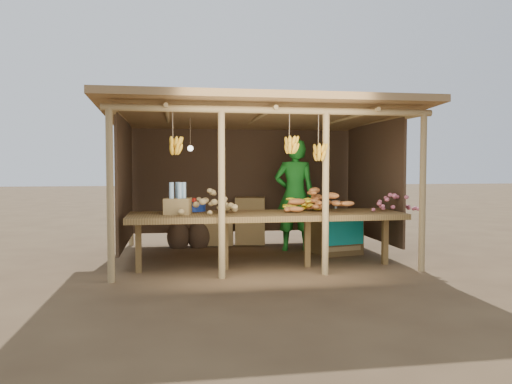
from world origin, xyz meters
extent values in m
plane|color=brown|center=(0.00, 0.00, 0.00)|extent=(60.00, 60.00, 0.00)
cylinder|color=#9F8152|center=(-2.10, -1.50, 1.10)|extent=(0.09, 0.09, 2.20)
cylinder|color=#9F8152|center=(2.10, -1.50, 1.10)|extent=(0.09, 0.09, 2.20)
cylinder|color=#9F8152|center=(-2.10, 1.50, 1.10)|extent=(0.09, 0.09, 2.20)
cylinder|color=#9F8152|center=(2.10, 1.50, 1.10)|extent=(0.09, 0.09, 2.20)
cylinder|color=#9F8152|center=(-0.70, -1.50, 1.10)|extent=(0.09, 0.09, 2.20)
cylinder|color=#9F8152|center=(0.70, -1.50, 1.10)|extent=(0.09, 0.09, 2.20)
cylinder|color=#9F8152|center=(0.00, -1.50, 2.20)|extent=(4.40, 0.09, 0.09)
cylinder|color=#9F8152|center=(0.00, 1.50, 2.20)|extent=(4.40, 0.09, 0.09)
cube|color=#9B7548|center=(0.00, 0.00, 2.29)|extent=(4.70, 3.50, 0.28)
cube|color=#43301F|center=(0.00, 1.48, 1.21)|extent=(4.20, 0.04, 1.98)
cube|color=#43301F|center=(-2.08, 0.20, 1.21)|extent=(0.04, 2.40, 1.98)
cube|color=#43301F|center=(2.08, 0.20, 1.21)|extent=(0.04, 2.40, 1.98)
cube|color=brown|center=(0.00, -0.95, 0.76)|extent=(3.90, 1.05, 0.08)
cube|color=brown|center=(-1.80, -0.95, 0.36)|extent=(0.08, 0.08, 0.72)
cube|color=brown|center=(-0.60, -0.95, 0.36)|extent=(0.08, 0.08, 0.72)
cube|color=brown|center=(0.60, -0.95, 0.36)|extent=(0.08, 0.08, 0.72)
cube|color=brown|center=(1.80, -0.95, 0.36)|extent=(0.08, 0.08, 0.72)
cylinder|color=navy|center=(-1.03, -0.49, 0.86)|extent=(0.37, 0.37, 0.13)
cube|color=olive|center=(-1.26, -0.94, 0.91)|extent=(0.40, 0.34, 0.22)
imported|color=#1B7A20|center=(0.76, 0.47, 0.97)|extent=(0.76, 0.55, 1.93)
cube|color=brown|center=(1.38, 0.05, 0.32)|extent=(0.80, 0.72, 0.63)
cube|color=#0C8D86|center=(1.38, 0.05, 0.66)|extent=(0.89, 0.81, 0.06)
cube|color=olive|center=(0.09, 1.20, 0.24)|extent=(0.62, 0.53, 0.43)
cube|color=olive|center=(0.09, 1.20, 0.67)|extent=(0.62, 0.53, 0.43)
cube|color=olive|center=(-0.51, 1.20, 0.24)|extent=(0.62, 0.53, 0.43)
ellipsoid|color=#43301F|center=(-1.24, 1.07, 0.24)|extent=(0.41, 0.41, 0.55)
ellipsoid|color=#43301F|center=(-0.87, 1.07, 0.24)|extent=(0.41, 0.41, 0.55)
camera|label=1|loc=(-1.31, -7.94, 1.47)|focal=35.00mm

